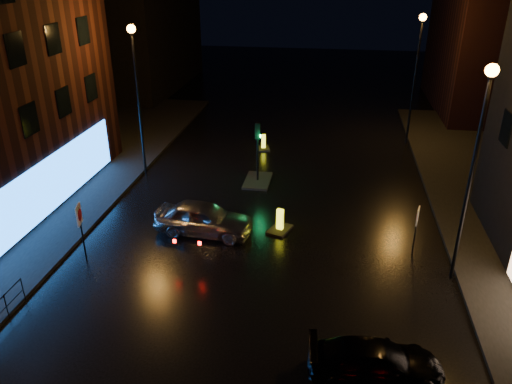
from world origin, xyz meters
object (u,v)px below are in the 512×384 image
at_px(bollard_far, 263,146).
at_px(road_sign_right, 417,220).
at_px(traffic_signal, 258,173).
at_px(silver_hatchback, 204,218).
at_px(road_sign_left, 80,220).
at_px(dark_sedan, 376,362).
at_px(bollard_near, 280,226).

bearing_deg(bollard_far, road_sign_right, -70.20).
bearing_deg(traffic_signal, road_sign_right, -39.85).
distance_m(traffic_signal, silver_hatchback, 6.29).
xyz_separation_m(bollard_far, road_sign_left, (-5.38, -14.39, 1.70)).
bearing_deg(road_sign_left, dark_sedan, -35.75).
height_order(traffic_signal, bollard_far, traffic_signal).
distance_m(bollard_far, road_sign_left, 15.46).
xyz_separation_m(silver_hatchback, bollard_near, (3.39, 0.76, -0.52)).
xyz_separation_m(dark_sedan, road_sign_left, (-11.56, 4.64, 1.33)).
height_order(dark_sedan, bollard_near, dark_sedan).
bearing_deg(traffic_signal, bollard_near, -70.59).
height_order(silver_hatchback, road_sign_left, road_sign_left).
relative_size(traffic_signal, dark_sedan, 0.85).
xyz_separation_m(bollard_near, road_sign_left, (-7.71, -3.75, 1.68)).
distance_m(traffic_signal, bollard_far, 5.34).
xyz_separation_m(silver_hatchback, road_sign_left, (-4.31, -2.98, 1.16)).
distance_m(bollard_far, road_sign_right, 14.35).
bearing_deg(road_sign_right, traffic_signal, -25.54).
distance_m(road_sign_left, road_sign_right, 13.79).
bearing_deg(dark_sedan, road_sign_right, -19.90).
relative_size(dark_sedan, bollard_far, 3.13).
bearing_deg(traffic_signal, bollard_far, 94.80).
height_order(silver_hatchback, bollard_near, silver_hatchback).
relative_size(dark_sedan, bollard_near, 2.76).
height_order(silver_hatchback, bollard_far, silver_hatchback).
bearing_deg(road_sign_right, bollard_far, -40.93).
height_order(bollard_far, road_sign_left, road_sign_left).
relative_size(bollard_near, road_sign_left, 0.57).
relative_size(bollard_far, road_sign_right, 0.59).
xyz_separation_m(traffic_signal, silver_hatchback, (-1.52, -6.10, 0.25)).
xyz_separation_m(traffic_signal, road_sign_right, (7.70, -6.42, 1.14)).
bearing_deg(road_sign_left, silver_hatchback, 20.81).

